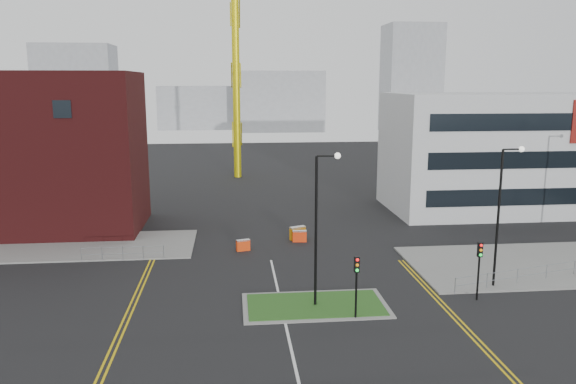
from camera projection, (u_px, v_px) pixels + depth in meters
name	position (u px, v px, depth m)	size (l,w,h in m)	color
ground	(297.00, 377.00, 25.36)	(200.00, 200.00, 0.00)	black
pavement_left	(17.00, 248.00, 44.87)	(28.00, 8.00, 0.12)	slate
pavement_right	(572.00, 263.00, 41.18)	(24.00, 10.00, 0.12)	slate
island_kerb	(315.00, 305.00, 33.36)	(8.60, 4.60, 0.08)	slate
grass_island	(315.00, 305.00, 33.36)	(8.00, 4.00, 0.12)	#23541C
brick_building	(0.00, 155.00, 49.12)	(24.20, 10.07, 14.24)	#4E1314
office_block	(511.00, 152.00, 57.98)	(25.00, 12.20, 12.00)	silver
streetlamp_island	(320.00, 218.00, 32.35)	(1.46, 0.36, 9.18)	black
streetlamp_right_near	(502.00, 206.00, 35.48)	(1.46, 0.36, 9.18)	black
traffic_light_island	(357.00, 275.00, 31.10)	(0.28, 0.33, 3.65)	black
traffic_light_right	(479.00, 260.00, 33.84)	(0.28, 0.33, 3.65)	black
railing_left	(123.00, 251.00, 41.71)	(6.05, 0.05, 1.10)	gray
railing_right	(575.00, 265.00, 38.45)	(19.05, 5.05, 1.10)	gray
centre_line	(293.00, 356.00, 27.31)	(0.15, 30.00, 0.01)	silver
yellow_left_a	(132.00, 300.00, 34.24)	(0.12, 24.00, 0.01)	gold
yellow_left_b	(137.00, 300.00, 34.27)	(0.12, 24.00, 0.01)	gold
yellow_right_a	(450.00, 315.00, 32.15)	(0.12, 20.00, 0.01)	gold
yellow_right_b	(455.00, 314.00, 32.18)	(0.12, 20.00, 0.01)	gold
skyline_a	(77.00, 91.00, 136.48)	(18.00, 12.00, 22.00)	gray
skyline_b	(278.00, 101.00, 151.73)	(24.00, 12.00, 16.00)	gray
skyline_c	(411.00, 79.00, 149.12)	(14.00, 12.00, 28.00)	gray
skyline_d	(213.00, 107.00, 160.11)	(30.00, 12.00, 12.00)	gray
barrier_left	(243.00, 245.00, 44.24)	(1.13, 0.64, 0.90)	#F13C0D
barrier_mid	(298.00, 232.00, 47.37)	(1.41, 0.93, 1.13)	#C77A0B
barrier_right	(300.00, 236.00, 46.72)	(1.19, 0.50, 0.98)	red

